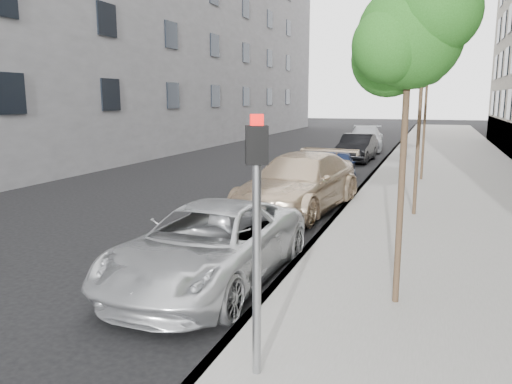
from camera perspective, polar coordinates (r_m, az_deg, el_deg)
The scene contains 12 objects.
ground at distance 7.98m, azimuth -9.68°, elevation -14.05°, with size 160.00×160.00×0.00m, color black.
sidewalk at distance 30.46m, azimuth 20.95°, elevation 3.81°, with size 6.40×72.00×0.14m, color gray.
curb at distance 30.56m, azimuth 15.08°, elevation 4.16°, with size 0.15×72.00×0.14m, color #9E9B93.
tree_near at distance 7.85m, azimuth 17.36°, elevation 16.65°, with size 1.82×1.62×4.96m.
tree_mid at distance 14.33m, azimuth 18.67°, elevation 14.39°, with size 1.71×1.51×5.10m.
tree_far at distance 20.82m, azimuth 19.13°, elevation 13.24°, with size 1.66×1.46×5.16m.
signal_pole at distance 5.53m, azimuth 0.08°, elevation -2.79°, with size 0.29×0.26×3.01m.
minivan at distance 9.12m, azimuth -5.37°, elevation -6.02°, with size 2.34×5.08×1.41m, color silver.
suv at distance 14.90m, azimuth 4.95°, elevation 1.04°, with size 2.36×5.82×1.69m, color #CAB090.
sedan_blue at distance 20.72m, azimuth 9.22°, elevation 3.06°, with size 1.50×3.73×1.27m, color #111B39.
sedan_black at distance 27.17m, azimuth 11.46°, elevation 4.96°, with size 1.55×4.45×1.47m, color black.
sedan_rear at distance 33.12m, azimuth 12.37°, elevation 5.99°, with size 2.20×5.41×1.57m, color #9EA1A5.
Camera 1 is at (3.64, -6.28, 3.31)m, focal length 35.00 mm.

